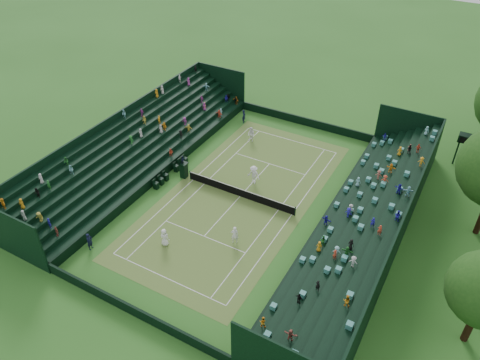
{
  "coord_description": "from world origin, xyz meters",
  "views": [
    {
      "loc": [
        17.34,
        -30.86,
        28.29
      ],
      "look_at": [
        0.0,
        0.0,
        2.0
      ],
      "focal_mm": 35.0,
      "sensor_mm": 36.0,
      "label": 1
    }
  ],
  "objects_px": {
    "player_near_west": "(165,237)",
    "player_far_east": "(254,175)",
    "umpire_chair": "(184,168)",
    "player_near_east": "(235,235)",
    "tennis_net": "(240,192)",
    "player_far_west": "(251,134)"
  },
  "relations": [
    {
      "from": "umpire_chair",
      "to": "player_near_east",
      "type": "distance_m",
      "value": 10.91
    },
    {
      "from": "umpire_chair",
      "to": "player_far_west",
      "type": "height_order",
      "value": "umpire_chair"
    },
    {
      "from": "umpire_chair",
      "to": "player_far_east",
      "type": "bearing_deg",
      "value": 21.05
    },
    {
      "from": "player_near_west",
      "to": "umpire_chair",
      "type": "bearing_deg",
      "value": -67.78
    },
    {
      "from": "player_far_west",
      "to": "player_far_east",
      "type": "relative_size",
      "value": 0.87
    },
    {
      "from": "umpire_chair",
      "to": "player_near_east",
      "type": "height_order",
      "value": "umpire_chair"
    },
    {
      "from": "player_far_east",
      "to": "player_near_east",
      "type": "bearing_deg",
      "value": -72.37
    },
    {
      "from": "player_near_west",
      "to": "player_near_east",
      "type": "distance_m",
      "value": 5.94
    },
    {
      "from": "umpire_chair",
      "to": "player_near_west",
      "type": "xyz_separation_m",
      "value": [
        4.22,
        -8.89,
        -0.23
      ]
    },
    {
      "from": "player_near_west",
      "to": "player_far_west",
      "type": "xyz_separation_m",
      "value": [
        -1.56,
        18.38,
        0.02
      ]
    },
    {
      "from": "tennis_net",
      "to": "player_far_west",
      "type": "height_order",
      "value": "player_far_west"
    },
    {
      "from": "player_near_west",
      "to": "player_far_east",
      "type": "xyz_separation_m",
      "value": [
        2.45,
        11.46,
        0.15
      ]
    },
    {
      "from": "player_near_west",
      "to": "player_near_east",
      "type": "bearing_deg",
      "value": -151.22
    },
    {
      "from": "player_near_west",
      "to": "tennis_net",
      "type": "bearing_deg",
      "value": -107.98
    },
    {
      "from": "player_far_west",
      "to": "tennis_net",
      "type": "bearing_deg",
      "value": -46.49
    },
    {
      "from": "tennis_net",
      "to": "umpire_chair",
      "type": "height_order",
      "value": "umpire_chair"
    },
    {
      "from": "player_near_west",
      "to": "player_near_east",
      "type": "height_order",
      "value": "player_near_east"
    },
    {
      "from": "player_near_west",
      "to": "player_near_east",
      "type": "xyz_separation_m",
      "value": [
        5.04,
        3.14,
        0.02
      ]
    },
    {
      "from": "player_near_west",
      "to": "player_far_east",
      "type": "height_order",
      "value": "player_far_east"
    },
    {
      "from": "player_far_west",
      "to": "player_far_east",
      "type": "distance_m",
      "value": 7.99
    },
    {
      "from": "tennis_net",
      "to": "umpire_chair",
      "type": "relative_size",
      "value": 4.58
    },
    {
      "from": "player_near_east",
      "to": "tennis_net",
      "type": "bearing_deg",
      "value": -95.65
    }
  ]
}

